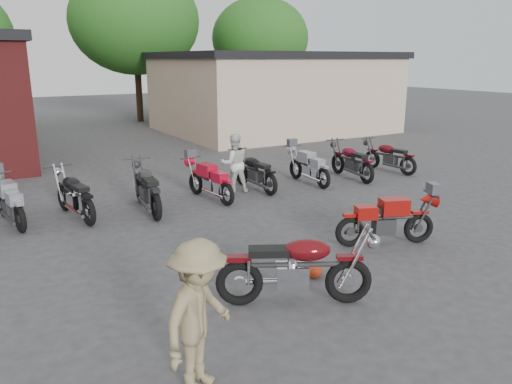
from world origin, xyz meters
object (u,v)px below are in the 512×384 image
sportbike (388,217)px  row_bike_5 (254,169)px  person_light (234,163)px  row_bike_8 (389,155)px  vintage_motorcycle (298,264)px  row_bike_3 (147,186)px  row_bike_4 (209,179)px  row_bike_7 (351,159)px  helmet (314,270)px  row_bike_1 (9,199)px  row_bike_6 (308,165)px  row_bike_2 (74,192)px  person_tan (199,316)px

sportbike → row_bike_5: size_ratio=0.98×
person_light → row_bike_8: (5.40, -0.26, -0.25)m
vintage_motorcycle → row_bike_3: bearing=121.7°
row_bike_4 → row_bike_7: 4.65m
helmet → row_bike_7: bearing=44.3°
row_bike_4 → vintage_motorcycle: bearing=158.2°
row_bike_1 → row_bike_6: row_bike_1 is taller
row_bike_5 → row_bike_7: 3.18m
row_bike_5 → vintage_motorcycle: bearing=152.2°
person_light → row_bike_6: bearing=-173.4°
helmet → row_bike_5: (2.04, 5.40, 0.44)m
row_bike_1 → row_bike_7: 9.20m
row_bike_8 → row_bike_5: bearing=78.0°
row_bike_4 → sportbike: bearing=-170.3°
sportbike → row_bike_8: sportbike is taller
row_bike_2 → row_bike_5: row_bike_2 is taller
row_bike_1 → row_bike_8: size_ratio=1.02×
person_tan → row_bike_2: size_ratio=0.84×
row_bike_2 → person_light: bearing=-97.4°
row_bike_5 → row_bike_8: bearing=-95.5°
row_bike_5 → row_bike_8: row_bike_5 is taller
row_bike_2 → row_bike_8: size_ratio=1.08×
person_light → person_tan: person_tan is taller
row_bike_3 → person_tan: bearing=171.5°
row_bike_7 → row_bike_8: bearing=-81.5°
row_bike_4 → row_bike_6: 3.17m
row_bike_2 → row_bike_3: (1.56, -0.35, 0.03)m
person_light → row_bike_4: person_light is taller
person_light → row_bike_8: bearing=-171.1°
vintage_motorcycle → row_bike_6: size_ratio=1.17×
person_light → row_bike_1: size_ratio=0.83×
row_bike_1 → row_bike_7: bearing=-101.5°
person_tan → row_bike_1: bearing=66.2°
row_bike_2 → row_bike_7: bearing=-100.7°
person_light → row_bike_3: size_ratio=0.74×
helmet → row_bike_1: size_ratio=0.15×
vintage_motorcycle → row_bike_4: (1.32, 5.72, -0.09)m
row_bike_3 → row_bike_2: bearing=82.9°
row_bike_6 → row_bike_7: bearing=-94.0°
sportbike → helmet: sportbike is taller
helmet → person_light: 5.65m
sportbike → row_bike_7: (3.10, 4.59, 0.03)m
person_tan → row_bike_5: 8.52m
person_light → row_bike_3: person_light is taller
vintage_motorcycle → row_bike_1: vintage_motorcycle is taller
row_bike_5 → row_bike_2: bearing=88.4°
helmet → row_bike_2: 5.97m
vintage_motorcycle → row_bike_4: 5.87m
person_tan → row_bike_4: bearing=30.3°
person_tan → row_bike_4: person_tan is taller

